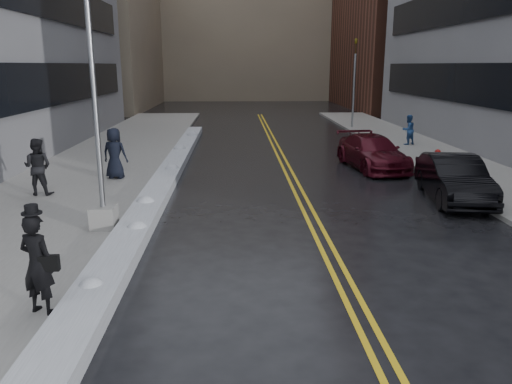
{
  "coord_description": "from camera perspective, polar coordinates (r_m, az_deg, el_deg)",
  "views": [
    {
      "loc": [
        0.26,
        -10.96,
        4.42
      ],
      "look_at": [
        0.76,
        1.23,
        1.3
      ],
      "focal_mm": 35.0,
      "sensor_mm": 36.0,
      "label": 1
    }
  ],
  "objects": [
    {
      "name": "snow_ridge",
      "position": [
        19.62,
        -10.25,
        1.6
      ],
      "size": [
        0.9,
        30.0,
        0.34
      ],
      "primitive_type": "cube",
      "color": "silver",
      "rests_on": "ground"
    },
    {
      "name": "fire_hydrant",
      "position": [
        23.04,
        20.01,
        3.8
      ],
      "size": [
        0.26,
        0.26,
        0.73
      ],
      "color": "maroon",
      "rests_on": "sidewalk_east"
    },
    {
      "name": "sidewalk_east",
      "position": [
        23.52,
        22.17,
        2.63
      ],
      "size": [
        4.0,
        50.0,
        0.15
      ],
      "primitive_type": "cube",
      "color": "gray",
      "rests_on": "ground"
    },
    {
      "name": "lane_line_right",
      "position": [
        21.56,
        4.06,
        2.49
      ],
      "size": [
        0.12,
        50.0,
        0.01
      ],
      "primitive_type": "cube",
      "color": "gold",
      "rests_on": "ground"
    },
    {
      "name": "traffic_signal",
      "position": [
        35.94,
        11.16,
        12.46
      ],
      "size": [
        0.16,
        0.2,
        6.0
      ],
      "color": "gray",
      "rests_on": "sidewalk_east"
    },
    {
      "name": "building_far",
      "position": [
        71.29,
        -1.02,
        19.63
      ],
      "size": [
        36.0,
        16.0,
        22.0
      ],
      "primitive_type": "cube",
      "color": "gray",
      "rests_on": "ground"
    },
    {
      "name": "pedestrian_c",
      "position": [
        19.93,
        -15.86,
        4.28
      ],
      "size": [
        1.07,
        0.82,
        1.95
      ],
      "primitive_type": "imported",
      "rotation": [
        0.0,
        0.0,
        2.91
      ],
      "color": "black",
      "rests_on": "sidewalk_west"
    },
    {
      "name": "sidewalk_west",
      "position": [
        22.24,
        -18.01,
        2.36
      ],
      "size": [
        5.5,
        50.0,
        0.15
      ],
      "primitive_type": "cube",
      "color": "gray",
      "rests_on": "ground"
    },
    {
      "name": "car_black",
      "position": [
        17.82,
        21.68,
        1.44
      ],
      "size": [
        2.17,
        4.74,
        1.51
      ],
      "primitive_type": "imported",
      "rotation": [
        0.0,
        0.0,
        -0.13
      ],
      "color": "black",
      "rests_on": "ground"
    },
    {
      "name": "ground",
      "position": [
        11.82,
        -3.48,
        -7.63
      ],
      "size": [
        160.0,
        160.0,
        0.0
      ],
      "primitive_type": "plane",
      "color": "black",
      "rests_on": "ground"
    },
    {
      "name": "pedestrian_fedora",
      "position": [
        9.53,
        -23.69,
        -7.56
      ],
      "size": [
        0.78,
        0.64,
        1.82
      ],
      "primitive_type": "imported",
      "rotation": [
        0.0,
        0.0,
        2.78
      ],
      "color": "black",
      "rests_on": "sidewalk_west"
    },
    {
      "name": "lane_line_left",
      "position": [
        21.52,
        3.26,
        2.48
      ],
      "size": [
        0.12,
        50.0,
        0.01
      ],
      "primitive_type": "cube",
      "color": "gold",
      "rests_on": "ground"
    },
    {
      "name": "pedestrian_b",
      "position": [
        18.23,
        -23.68,
        2.66
      ],
      "size": [
        1.0,
        0.82,
        1.91
      ],
      "primitive_type": "imported",
      "rotation": [
        0.0,
        0.0,
        3.04
      ],
      "color": "black",
      "rests_on": "sidewalk_west"
    },
    {
      "name": "lamppost",
      "position": [
        13.57,
        -17.63,
        5.69
      ],
      "size": [
        0.65,
        0.65,
        7.62
      ],
      "color": "gray",
      "rests_on": "sidewalk_west"
    },
    {
      "name": "car_maroon",
      "position": [
        22.4,
        13.16,
        4.46
      ],
      "size": [
        2.62,
        5.16,
        1.44
      ],
      "primitive_type": "imported",
      "rotation": [
        0.0,
        0.0,
        0.13
      ],
      "color": "#430A16",
      "rests_on": "ground"
    },
    {
      "name": "pedestrian_east",
      "position": [
        28.79,
        17.0,
        6.82
      ],
      "size": [
        0.97,
        0.88,
        1.62
      ],
      "primitive_type": "imported",
      "rotation": [
        0.0,
        0.0,
        3.57
      ],
      "color": "navy",
      "rests_on": "sidewalk_east"
    },
    {
      "name": "building_west_far",
      "position": [
        57.36,
        -19.3,
        18.16
      ],
      "size": [
        14.0,
        22.0,
        18.0
      ],
      "primitive_type": "cube",
      "color": "gray",
      "rests_on": "ground"
    }
  ]
}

